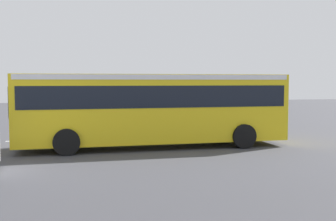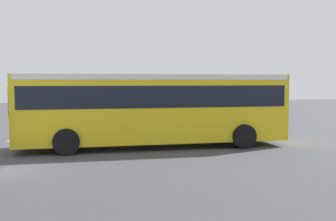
% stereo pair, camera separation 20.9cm
% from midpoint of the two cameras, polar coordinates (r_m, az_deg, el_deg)
% --- Properties ---
extents(ground, '(80.00, 80.00, 0.00)m').
position_cam_midpoint_polar(ground, '(18.65, -1.16, -4.78)').
color(ground, '#424247').
extents(city_bus, '(11.54, 2.85, 3.15)m').
position_cam_midpoint_polar(city_bus, '(17.99, -2.37, 0.92)').
color(city_bus, yellow).
rests_on(city_bus, ground).
extents(pedestrian, '(0.38, 0.38, 1.79)m').
position_cam_midpoint_polar(pedestrian, '(20.56, -11.47, -1.55)').
color(pedestrian, '#2D2D38').
rests_on(pedestrian, ground).
extents(lane_dash_leftmost, '(2.00, 0.20, 0.01)m').
position_cam_midpoint_polar(lane_dash_leftmost, '(23.31, 11.87, -3.08)').
color(lane_dash_leftmost, silver).
rests_on(lane_dash_leftmost, ground).
extents(lane_dash_left, '(2.00, 0.20, 0.01)m').
position_cam_midpoint_polar(lane_dash_left, '(21.91, 2.36, -3.45)').
color(lane_dash_left, silver).
rests_on(lane_dash_left, ground).
extents(lane_dash_centre, '(2.00, 0.20, 0.01)m').
position_cam_midpoint_polar(lane_dash_centre, '(21.18, -8.14, -3.75)').
color(lane_dash_centre, silver).
rests_on(lane_dash_centre, ground).
extents(lane_dash_right, '(2.00, 0.20, 0.01)m').
position_cam_midpoint_polar(lane_dash_right, '(21.19, -18.99, -3.93)').
color(lane_dash_right, silver).
rests_on(lane_dash_right, ground).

